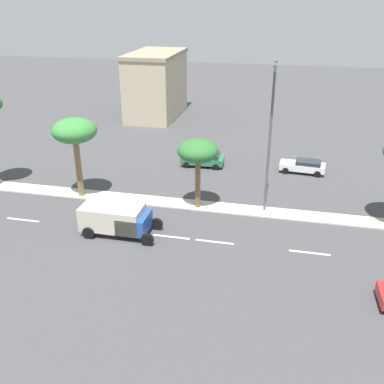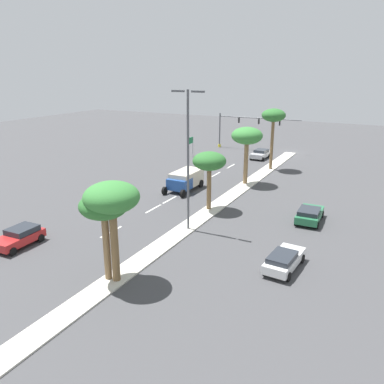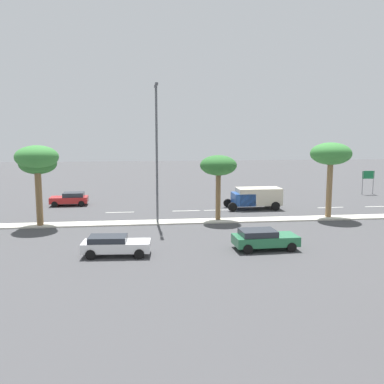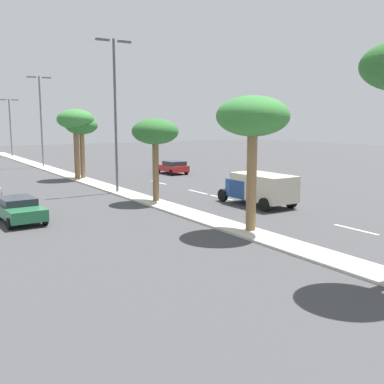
{
  "view_description": "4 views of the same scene",
  "coord_description": "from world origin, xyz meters",
  "px_view_note": "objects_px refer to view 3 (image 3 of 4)",
  "views": [
    {
      "loc": [
        32.42,
        38.43,
        16.52
      ],
      "look_at": [
        3.85,
        32.06,
        3.07
      ],
      "focal_mm": 41.11,
      "sensor_mm": 36.0,
      "label": 1
    },
    {
      "loc": [
        -15.36,
        65.29,
        13.45
      ],
      "look_at": [
        0.73,
        34.56,
        2.59
      ],
      "focal_mm": 36.58,
      "sensor_mm": 36.0,
      "label": 2
    },
    {
      "loc": [
        -36.65,
        38.65,
        7.98
      ],
      "look_at": [
        1.63,
        33.96,
        2.47
      ],
      "focal_mm": 39.56,
      "sensor_mm": 36.0,
      "label": 3
    },
    {
      "loc": [
        -14.78,
        3.42,
        5.77
      ],
      "look_at": [
        -0.54,
        25.68,
        1.62
      ],
      "focal_mm": 42.6,
      "sensor_mm": 36.0,
      "label": 4
    }
  ],
  "objects_px": {
    "palm_tree_outboard": "(38,166)",
    "sedan_green_rear": "(264,239)",
    "palm_tree_front": "(331,155)",
    "street_lamp_mid": "(157,144)",
    "palm_tree_right": "(218,167)",
    "sedan_red_far": "(70,199)",
    "box_truck": "(255,197)",
    "sedan_white_center": "(115,245)",
    "palm_tree_inboard": "(37,159)",
    "directional_road_sign": "(368,177)"
  },
  "relations": [
    {
      "from": "street_lamp_mid",
      "to": "sedan_red_far",
      "type": "relative_size",
      "value": 2.94
    },
    {
      "from": "sedan_white_center",
      "to": "palm_tree_outboard",
      "type": "bearing_deg",
      "value": 34.53
    },
    {
      "from": "palm_tree_front",
      "to": "sedan_green_rear",
      "type": "distance_m",
      "value": 14.16
    },
    {
      "from": "palm_tree_front",
      "to": "palm_tree_inboard",
      "type": "distance_m",
      "value": 25.89
    },
    {
      "from": "directional_road_sign",
      "to": "palm_tree_front",
      "type": "relative_size",
      "value": 0.44
    },
    {
      "from": "palm_tree_right",
      "to": "palm_tree_outboard",
      "type": "xyz_separation_m",
      "value": [
        0.07,
        15.51,
        0.22
      ]
    },
    {
      "from": "palm_tree_right",
      "to": "sedan_green_rear",
      "type": "relative_size",
      "value": 1.32
    },
    {
      "from": "street_lamp_mid",
      "to": "sedan_green_rear",
      "type": "relative_size",
      "value": 2.7
    },
    {
      "from": "palm_tree_outboard",
      "to": "sedan_green_rear",
      "type": "relative_size",
      "value": 1.37
    },
    {
      "from": "directional_road_sign",
      "to": "sedan_red_far",
      "type": "bearing_deg",
      "value": 95.99
    },
    {
      "from": "palm_tree_inboard",
      "to": "sedan_red_far",
      "type": "distance_m",
      "value": 11.53
    },
    {
      "from": "street_lamp_mid",
      "to": "palm_tree_front",
      "type": "bearing_deg",
      "value": -87.86
    },
    {
      "from": "directional_road_sign",
      "to": "box_truck",
      "type": "bearing_deg",
      "value": 115.72
    },
    {
      "from": "sedan_white_center",
      "to": "box_truck",
      "type": "height_order",
      "value": "box_truck"
    },
    {
      "from": "sedan_red_far",
      "to": "box_truck",
      "type": "height_order",
      "value": "box_truck"
    },
    {
      "from": "palm_tree_front",
      "to": "sedan_white_center",
      "type": "bearing_deg",
      "value": 117.43
    },
    {
      "from": "sedan_green_rear",
      "to": "street_lamp_mid",
      "type": "bearing_deg",
      "value": 37.33
    },
    {
      "from": "palm_tree_inboard",
      "to": "sedan_white_center",
      "type": "bearing_deg",
      "value": -144.11
    },
    {
      "from": "directional_road_sign",
      "to": "sedan_green_rear",
      "type": "bearing_deg",
      "value": 138.45
    },
    {
      "from": "palm_tree_right",
      "to": "sedan_green_rear",
      "type": "xyz_separation_m",
      "value": [
        -9.62,
        -1.39,
        -4.16
      ]
    },
    {
      "from": "directional_road_sign",
      "to": "sedan_red_far",
      "type": "xyz_separation_m",
      "value": [
        -3.84,
        36.6,
        -1.44
      ]
    },
    {
      "from": "palm_tree_inboard",
      "to": "street_lamp_mid",
      "type": "relative_size",
      "value": 0.57
    },
    {
      "from": "palm_tree_outboard",
      "to": "sedan_red_far",
      "type": "relative_size",
      "value": 1.5
    },
    {
      "from": "palm_tree_inboard",
      "to": "sedan_green_rear",
      "type": "xyz_separation_m",
      "value": [
        -9.09,
        -16.82,
        -4.98
      ]
    },
    {
      "from": "directional_road_sign",
      "to": "sedan_white_center",
      "type": "bearing_deg",
      "value": 127.57
    },
    {
      "from": "street_lamp_mid",
      "to": "sedan_green_rear",
      "type": "bearing_deg",
      "value": -142.67
    },
    {
      "from": "palm_tree_outboard",
      "to": "sedan_red_far",
      "type": "xyz_separation_m",
      "value": [
        9.77,
        -0.95,
        -4.36
      ]
    },
    {
      "from": "sedan_white_center",
      "to": "sedan_red_far",
      "type": "height_order",
      "value": "sedan_red_far"
    },
    {
      "from": "palm_tree_front",
      "to": "palm_tree_inboard",
      "type": "bearing_deg",
      "value": 91.16
    },
    {
      "from": "box_truck",
      "to": "street_lamp_mid",
      "type": "bearing_deg",
      "value": 120.15
    },
    {
      "from": "palm_tree_outboard",
      "to": "sedan_white_center",
      "type": "relative_size",
      "value": 1.34
    },
    {
      "from": "street_lamp_mid",
      "to": "sedan_red_far",
      "type": "height_order",
      "value": "street_lamp_mid"
    },
    {
      "from": "directional_road_sign",
      "to": "sedan_green_rear",
      "type": "height_order",
      "value": "directional_road_sign"
    },
    {
      "from": "palm_tree_front",
      "to": "sedan_green_rear",
      "type": "bearing_deg",
      "value": 136.69
    },
    {
      "from": "sedan_red_far",
      "to": "box_truck",
      "type": "bearing_deg",
      "value": -102.88
    },
    {
      "from": "sedan_green_rear",
      "to": "box_truck",
      "type": "bearing_deg",
      "value": -12.99
    },
    {
      "from": "palm_tree_right",
      "to": "box_truck",
      "type": "distance_m",
      "value": 8.14
    },
    {
      "from": "palm_tree_front",
      "to": "street_lamp_mid",
      "type": "height_order",
      "value": "street_lamp_mid"
    },
    {
      "from": "palm_tree_inboard",
      "to": "sedan_green_rear",
      "type": "bearing_deg",
      "value": -118.38
    },
    {
      "from": "palm_tree_inboard",
      "to": "street_lamp_mid",
      "type": "bearing_deg",
      "value": -90.41
    },
    {
      "from": "sedan_white_center",
      "to": "box_truck",
      "type": "relative_size",
      "value": 0.78
    },
    {
      "from": "box_truck",
      "to": "palm_tree_right",
      "type": "bearing_deg",
      "value": 138.04
    },
    {
      "from": "street_lamp_mid",
      "to": "palm_tree_inboard",
      "type": "bearing_deg",
      "value": 89.59
    },
    {
      "from": "directional_road_sign",
      "to": "sedan_red_far",
      "type": "relative_size",
      "value": 0.75
    },
    {
      "from": "directional_road_sign",
      "to": "street_lamp_mid",
      "type": "bearing_deg",
      "value": 117.43
    },
    {
      "from": "palm_tree_inboard",
      "to": "palm_tree_outboard",
      "type": "relative_size",
      "value": 1.12
    },
    {
      "from": "palm_tree_right",
      "to": "street_lamp_mid",
      "type": "bearing_deg",
      "value": 96.27
    },
    {
      "from": "directional_road_sign",
      "to": "sedan_red_far",
      "type": "distance_m",
      "value": 36.83
    },
    {
      "from": "sedan_green_rear",
      "to": "box_truck",
      "type": "xyz_separation_m",
      "value": [
        15.02,
        -3.47,
        0.49
      ]
    },
    {
      "from": "sedan_green_rear",
      "to": "box_truck",
      "type": "relative_size",
      "value": 0.77
    }
  ]
}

